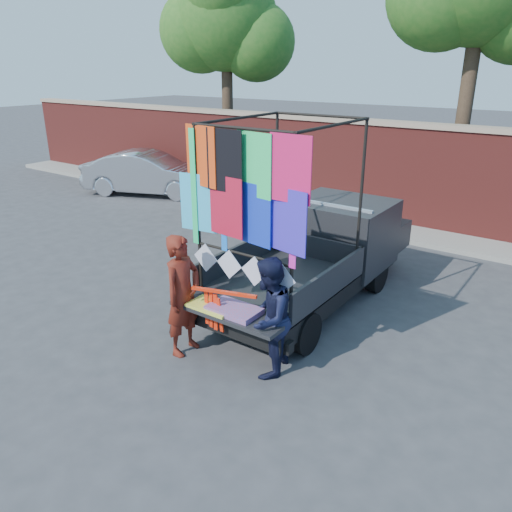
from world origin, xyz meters
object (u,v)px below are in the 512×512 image
Objects in this scene: pickup_truck at (327,250)px; man at (268,318)px; woman at (183,295)px; sedan at (149,173)px.

man is (0.59, -2.72, 0.02)m from pickup_truck.
woman is 1.31m from man.
pickup_truck is 2.86× the size of woman.
man is (1.28, 0.24, -0.06)m from woman.
sedan is 10.54m from man.
man is at bearing -82.29° from woman.
pickup_truck reaches higher than sedan.
pickup_truck is 8.72m from sedan.
sedan is (-8.08, 3.27, -0.13)m from pickup_truck.
woman is (-0.69, -2.97, 0.08)m from pickup_truck.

